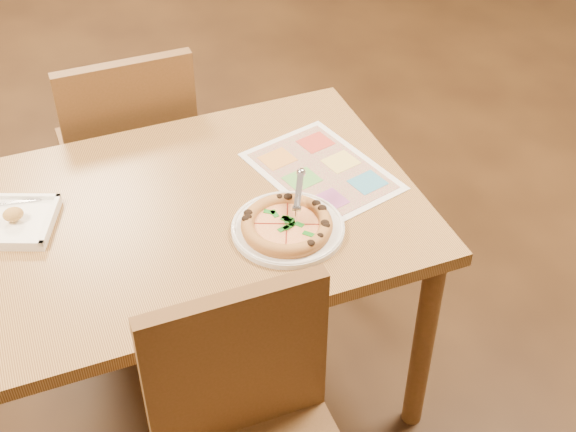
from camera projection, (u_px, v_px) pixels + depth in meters
name	position (u px, v px, depth m)	size (l,w,h in m)	color
dining_table	(176.00, 238.00, 2.16)	(1.30, 0.85, 0.72)	#A67E42
chair_near	(252.00, 429.00, 1.78)	(0.42, 0.42, 0.47)	brown
chair_far	(129.00, 140.00, 2.63)	(0.42, 0.42, 0.47)	brown
plate	(288.00, 229.00, 2.05)	(0.29, 0.29, 0.02)	white
pizza	(287.00, 225.00, 2.03)	(0.23, 0.23, 0.04)	#CA7E45
pizza_cutter	(298.00, 196.00, 2.03)	(0.07, 0.13, 0.08)	silver
menu	(322.00, 171.00, 2.24)	(0.29, 0.41, 0.01)	white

